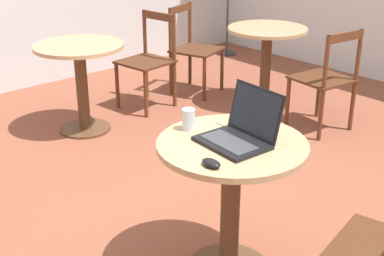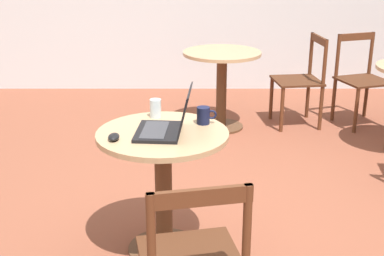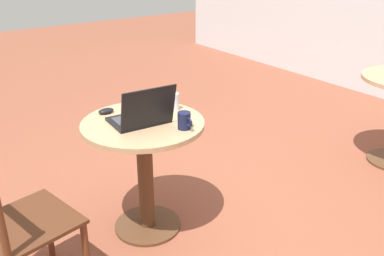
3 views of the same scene
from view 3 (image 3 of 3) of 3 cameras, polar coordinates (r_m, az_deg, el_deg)
name	(u,v)px [view 3 (image 3 of 3)]	position (r m, az deg, el deg)	size (l,w,h in m)	color
ground_plane	(228,235)	(2.84, 4.79, -13.99)	(16.00, 16.00, 0.00)	brown
cafe_table_near	(144,153)	(2.64, -6.37, -3.37)	(0.74, 0.74, 0.75)	#51331E
chair_near_front	(19,227)	(2.32, -22.02, -12.11)	(0.51, 0.51, 0.88)	#562D19
laptop	(142,116)	(2.50, -6.74, 1.63)	(0.32, 0.35, 0.25)	black
mouse	(106,111)	(2.71, -11.38, 2.25)	(0.06, 0.10, 0.03)	black
mug	(184,121)	(2.42, -1.02, 0.98)	(0.11, 0.07, 0.10)	#141938
drinking_glass	(174,102)	(2.70, -2.45, 3.52)	(0.07, 0.07, 0.11)	silver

